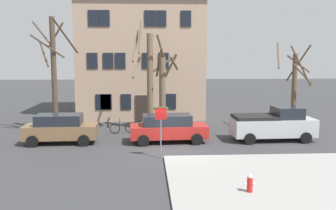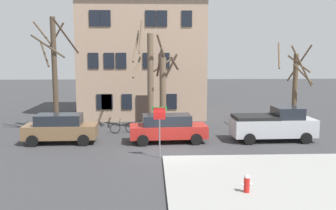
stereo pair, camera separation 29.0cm
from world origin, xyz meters
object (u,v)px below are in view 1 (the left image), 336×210
Objects in this scene: street_sign_pole at (161,122)px; pickup_truck_silver at (273,124)px; tree_bare_far at (163,90)px; bicycle_leaning at (123,128)px; tree_bare_near at (54,70)px; tree_bare_mid at (149,77)px; car_red_wagon at (168,128)px; fire_hydrant at (250,183)px; building_main at (141,49)px; tree_bare_end at (294,87)px; car_brown_wagon at (60,128)px.

pickup_truck_silver is at bearing 27.11° from street_sign_pole.
tree_bare_far is 3.77m from bicycle_leaning.
tree_bare_mid is (6.35, 0.42, -0.49)m from tree_bare_near.
tree_bare_mid is 2.87× the size of street_sign_pole.
tree_bare_mid reaches higher than car_red_wagon.
car_red_wagon is 6.81× the size of fire_hydrant.
building_main is at bearing 94.64° from street_sign_pole.
tree_bare_end is at bearing 15.30° from car_red_wagon.
fire_hydrant is (4.30, -19.21, -5.24)m from building_main.
tree_bare_mid is at bearing 33.42° from car_brown_wagon.
tree_bare_end is 1.43× the size of car_brown_wagon.
tree_bare_near is 1.45× the size of tree_bare_far.
tree_bare_end is at bearing -7.66° from tree_bare_far.
street_sign_pole is (-3.16, 5.19, 1.39)m from fire_hydrant.
car_brown_wagon is at bearing -171.43° from tree_bare_end.
tree_bare_end is 3.70m from pickup_truck_silver.
pickup_truck_silver reaches higher than car_brown_wagon.
street_sign_pole is at bearing -152.89° from pickup_truck_silver.
car_red_wagon is (0.14, -3.53, -1.93)m from tree_bare_far.
tree_bare_near is 4.66m from car_brown_wagon.
building_main is at bearing 128.32° from pickup_truck_silver.
building_main is at bearing 102.61° from fire_hydrant.
car_brown_wagon is 0.85× the size of pickup_truck_silver.
car_brown_wagon is at bearing 148.69° from street_sign_pole.
building_main is 13.44m from tree_bare_end.
building_main is at bearing 95.16° from tree_bare_mid.
tree_bare_mid is at bearing -84.84° from building_main.
car_red_wagon is (1.71, -10.55, -4.83)m from building_main.
fire_hydrant is at bearing -73.34° from tree_bare_mid.
tree_bare_near is 9.85m from street_sign_pole.
tree_bare_end reaches higher than car_red_wagon.
bicycle_leaning is (-5.51, 11.43, -0.11)m from fire_hydrant.
building_main is 2.40× the size of car_red_wagon.
car_brown_wagon is 12.56m from fire_hydrant.
building_main is at bearing 102.60° from tree_bare_far.
pickup_truck_silver is at bearing -15.51° from bicycle_leaning.
bicycle_leaning is (-2.92, 2.77, -0.51)m from car_red_wagon.
fire_hydrant is 12.69m from bicycle_leaning.
building_main is at bearing 81.16° from bicycle_leaning.
tree_bare_near is at bearing -127.88° from building_main.
tree_bare_mid is 11.06× the size of fire_hydrant.
tree_bare_end reaches higher than tree_bare_far.
car_red_wagon is 0.93× the size of pickup_truck_silver.
bicycle_leaning is (-1.21, -7.78, -5.34)m from building_main.
pickup_truck_silver is 7.36× the size of fire_hydrant.
car_red_wagon reaches higher than bicycle_leaning.
pickup_truck_silver is (12.93, 0.07, 0.10)m from car_brown_wagon.
street_sign_pole is (-9.18, -5.82, -1.24)m from tree_bare_end.
tree_bare_near is 4.54× the size of bicycle_leaning.
building_main is 11.73m from car_red_wagon.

